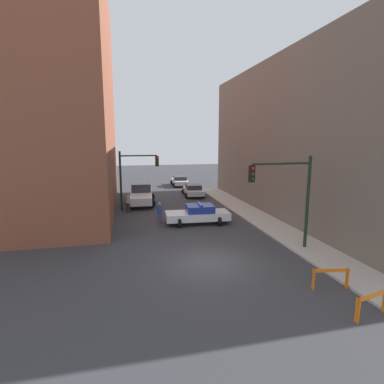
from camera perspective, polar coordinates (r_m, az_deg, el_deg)
ground_plane at (r=15.68m, az=3.22°, el=-13.28°), size 120.00×120.00×0.00m
sidewalk_right at (r=18.25m, az=22.63°, el=-10.45°), size 2.40×44.00×0.12m
building_corner_left at (r=29.21m, az=-29.69°, el=15.88°), size 14.00×20.00×19.67m
building_right at (r=27.92m, az=26.23°, el=9.15°), size 12.00×28.00×12.57m
traffic_light_near at (r=17.16m, az=18.06°, el=0.56°), size 3.64×0.35×5.20m
traffic_light_far at (r=26.76m, az=-11.13°, el=3.79°), size 3.44×0.35×5.20m
police_car at (r=22.31m, az=1.15°, el=-4.21°), size 4.79×2.52×1.52m
white_truck at (r=29.40m, az=-9.64°, el=-0.53°), size 2.90×5.53×1.90m
parked_car_near at (r=33.09m, az=0.24°, el=0.37°), size 2.45×4.40×1.31m
parked_car_mid at (r=40.47m, az=-2.34°, el=2.12°), size 2.37×4.36×1.31m
pedestrian_crossing at (r=22.26m, az=-6.21°, el=-3.94°), size 0.44×0.44×1.66m
pedestrian_corner at (r=26.26m, az=-12.09°, el=-1.97°), size 0.48×0.48×1.66m
barrier_front at (r=12.77m, az=31.10°, el=-17.41°), size 1.58×0.46×0.90m
barrier_mid at (r=14.15m, az=24.90°, el=-14.19°), size 1.59×0.41×0.90m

